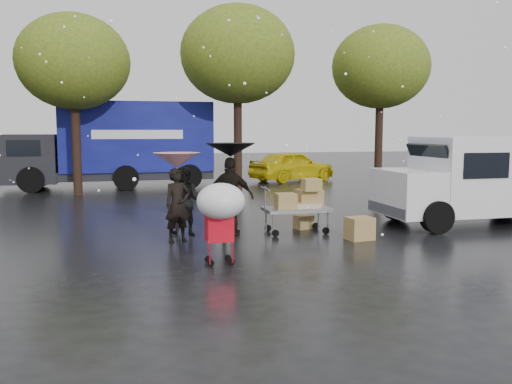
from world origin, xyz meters
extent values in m
plane|color=black|center=(0.00, 0.00, 0.00)|extent=(90.00, 90.00, 0.00)
imported|color=black|center=(-0.81, 0.72, 0.78)|extent=(0.66, 0.53, 1.57)
imported|color=black|center=(-0.57, 1.34, 0.78)|extent=(0.93, 0.84, 1.56)
imported|color=black|center=(0.42, 1.09, 0.88)|extent=(1.12, 0.82, 1.77)
cylinder|color=#4C4C4C|center=(-0.81, 0.72, 0.87)|extent=(0.02, 0.02, 1.74)
cone|color=#D8586D|center=(-0.81, 0.72, 1.74)|extent=(0.99, 0.99, 0.30)
sphere|color=#4C4C4C|center=(-0.81, 0.72, 1.77)|extent=(0.06, 0.06, 0.06)
cylinder|color=#4C4C4C|center=(0.42, 1.09, 0.97)|extent=(0.02, 0.02, 1.93)
cone|color=black|center=(0.42, 1.09, 1.93)|extent=(1.13, 1.13, 0.30)
sphere|color=#4C4C4C|center=(0.42, 1.09, 1.96)|extent=(0.06, 0.06, 0.06)
cube|color=slate|center=(1.95, 1.03, 0.55)|extent=(1.50, 0.80, 0.08)
cylinder|color=slate|center=(1.20, 1.03, 0.80)|extent=(0.04, 0.04, 0.60)
cube|color=olive|center=(2.30, 1.13, 0.79)|extent=(0.55, 0.45, 0.40)
cube|color=olive|center=(1.65, 0.93, 0.77)|extent=(0.45, 0.40, 0.35)
cube|color=olive|center=(2.25, 0.88, 1.13)|extent=(0.40, 0.35, 0.28)
cube|color=tan|center=(2.00, 1.03, 0.65)|extent=(0.90, 0.55, 0.12)
cylinder|color=black|center=(1.35, 0.71, 0.08)|extent=(0.16, 0.05, 0.16)
cylinder|color=black|center=(1.35, 1.35, 0.08)|extent=(0.16, 0.05, 0.16)
cylinder|color=black|center=(2.55, 0.71, 0.08)|extent=(0.16, 0.05, 0.16)
cylinder|color=black|center=(2.55, 1.35, 0.08)|extent=(0.16, 0.05, 0.16)
cube|color=red|center=(-0.30, -1.43, 0.65)|extent=(0.47, 0.41, 0.45)
cylinder|color=red|center=(-0.30, -1.62, 1.02)|extent=(0.42, 0.02, 0.02)
cylinder|color=#4C4C4C|center=(-0.30, -1.62, 0.95)|extent=(0.02, 0.02, 0.60)
ellipsoid|color=white|center=(-0.30, -1.62, 1.15)|extent=(0.84, 0.84, 0.63)
cylinder|color=black|center=(-0.48, -1.59, 0.06)|extent=(0.12, 0.04, 0.12)
cylinder|color=black|center=(-0.48, -1.27, 0.06)|extent=(0.12, 0.04, 0.12)
cylinder|color=black|center=(-0.12, -1.59, 0.06)|extent=(0.12, 0.04, 0.12)
cylinder|color=black|center=(-0.12, -1.27, 0.06)|extent=(0.12, 0.04, 0.12)
cube|color=white|center=(7.26, 1.13, 1.25)|extent=(3.80, 2.00, 1.90)
cube|color=white|center=(4.86, 1.13, 0.85)|extent=(1.20, 1.95, 1.10)
cube|color=black|center=(5.41, 1.13, 1.70)|extent=(0.37, 1.70, 0.67)
cube|color=slate|center=(4.31, 1.13, 0.45)|extent=(0.12, 1.90, 0.25)
cylinder|color=black|center=(5.06, 0.18, 0.38)|extent=(0.76, 0.28, 0.76)
cylinder|color=black|center=(5.06, 2.08, 0.38)|extent=(0.76, 0.28, 0.76)
cylinder|color=black|center=(8.36, 2.08, 0.38)|extent=(0.76, 0.28, 0.76)
cube|color=#0B0D5C|center=(-1.27, 12.28, 2.10)|extent=(6.00, 2.50, 2.80)
cube|color=black|center=(-5.47, 12.28, 1.25)|extent=(2.20, 2.40, 1.90)
cube|color=black|center=(-2.27, 12.28, 0.55)|extent=(8.00, 2.30, 0.35)
cube|color=white|center=(-1.27, 11.02, 2.20)|extent=(3.50, 0.03, 0.35)
cylinder|color=black|center=(-5.27, 11.13, 0.50)|extent=(1.00, 0.30, 1.00)
cylinder|color=black|center=(-5.27, 13.43, 0.50)|extent=(1.00, 0.30, 1.00)
cylinder|color=black|center=(0.73, 11.13, 0.50)|extent=(1.00, 0.30, 1.00)
cylinder|color=black|center=(0.73, 13.43, 0.50)|extent=(1.00, 0.30, 1.00)
cube|color=olive|center=(3.03, -0.04, 0.25)|extent=(0.61, 0.52, 0.49)
cube|color=olive|center=(2.29, 1.52, 0.16)|extent=(0.49, 0.42, 0.32)
imported|color=#DBC40B|center=(5.80, 13.32, 0.72)|extent=(4.53, 3.13, 1.43)
cylinder|color=black|center=(-3.50, 10.00, 2.24)|extent=(0.32, 0.32, 4.48)
ellipsoid|color=#345819|center=(-3.50, 10.00, 4.80)|extent=(4.00, 4.00, 3.40)
cylinder|color=black|center=(2.50, 10.00, 2.45)|extent=(0.32, 0.32, 4.90)
ellipsoid|color=#345819|center=(2.50, 10.00, 5.25)|extent=(4.40, 4.40, 3.74)
cylinder|color=black|center=(8.50, 10.00, 2.31)|extent=(0.32, 0.32, 4.62)
ellipsoid|color=#345819|center=(8.50, 10.00, 4.95)|extent=(4.00, 4.00, 3.40)
camera|label=1|loc=(-1.95, -10.71, 2.36)|focal=38.00mm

